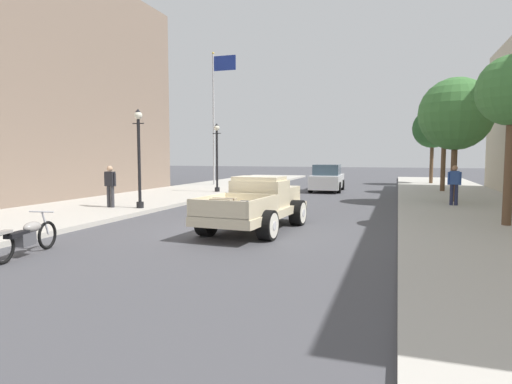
{
  "coord_description": "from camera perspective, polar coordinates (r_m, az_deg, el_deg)",
  "views": [
    {
      "loc": [
        4.45,
        -11.78,
        2.22
      ],
      "look_at": [
        0.0,
        1.86,
        1.0
      ],
      "focal_mm": 30.54,
      "sensor_mm": 36.0,
      "label": 1
    }
  ],
  "objects": [
    {
      "name": "pedestrian_sidewalk_right",
      "position": [
        19.7,
        24.54,
        1.12
      ],
      "size": [
        0.53,
        0.22,
        1.65
      ],
      "color": "#232847",
      "rests_on": "sidewalk_right"
    },
    {
      "name": "car_background_white",
      "position": [
        27.08,
        9.3,
        1.72
      ],
      "size": [
        2.0,
        4.37,
        1.65
      ],
      "color": "silver",
      "rests_on": "ground"
    },
    {
      "name": "street_tree_second",
      "position": [
        21.37,
        24.7,
        9.24
      ],
      "size": [
        3.18,
        3.18,
        5.47
      ],
      "color": "brown",
      "rests_on": "sidewalk_right"
    },
    {
      "name": "street_lamp_far",
      "position": [
        24.77,
        -5.14,
        5.22
      ],
      "size": [
        0.5,
        0.32,
        3.85
      ],
      "color": "black",
      "rests_on": "sidewalk_left"
    },
    {
      "name": "motorcycle_parked",
      "position": [
        10.83,
        -27.85,
        -5.15
      ],
      "size": [
        0.64,
        2.1,
        0.93
      ],
      "color": "black",
      "rests_on": "ground"
    },
    {
      "name": "ground_plane",
      "position": [
        12.79,
        -2.61,
        -5.14
      ],
      "size": [
        140.0,
        140.0,
        0.0
      ],
      "primitive_type": "plane",
      "color": "#47474C"
    },
    {
      "name": "street_tree_third",
      "position": [
        27.33,
        23.46,
        7.88
      ],
      "size": [
        2.4,
        2.4,
        4.93
      ],
      "color": "brown",
      "rests_on": "sidewalk_right"
    },
    {
      "name": "hotrod_truck_cream",
      "position": [
        13.08,
        0.31,
        -1.57
      ],
      "size": [
        2.42,
        5.03,
        1.58
      ],
      "color": "beige",
      "rests_on": "ground"
    },
    {
      "name": "flagpole",
      "position": [
        30.89,
        -5.19,
        11.43
      ],
      "size": [
        1.74,
        0.16,
        9.16
      ],
      "color": "#B2B2B7",
      "rests_on": "sidewalk_left"
    },
    {
      "name": "sidewalk_left",
      "position": [
        16.74,
        -26.55,
        -3.02
      ],
      "size": [
        5.5,
        64.0,
        0.15
      ],
      "primitive_type": "cube",
      "color": "#B7B2A8",
      "rests_on": "ground"
    },
    {
      "name": "street_lamp_near",
      "position": [
        17.57,
        -15.09,
        5.23
      ],
      "size": [
        0.5,
        0.32,
        3.85
      ],
      "color": "black",
      "rests_on": "sidewalk_left"
    },
    {
      "name": "street_tree_farthest",
      "position": [
        34.74,
        22.13,
        7.7
      ],
      "size": [
        2.86,
        2.86,
        5.46
      ],
      "color": "brown",
      "rests_on": "sidewalk_right"
    },
    {
      "name": "pedestrian_sidewalk_left",
      "position": [
        18.14,
        -18.55,
        1.02
      ],
      "size": [
        0.53,
        0.22,
        1.65
      ],
      "color": "#333338",
      "rests_on": "sidewalk_left"
    }
  ]
}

